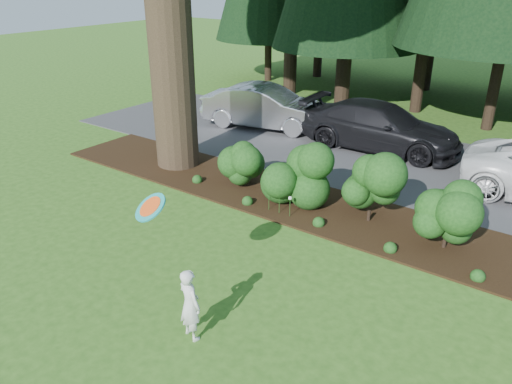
{
  "coord_description": "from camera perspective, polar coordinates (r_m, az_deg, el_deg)",
  "views": [
    {
      "loc": [
        5.56,
        -6.59,
        5.42
      ],
      "look_at": [
        0.17,
        0.81,
        1.3
      ],
      "focal_mm": 35.0,
      "sensor_mm": 36.0,
      "label": 1
    }
  ],
  "objects": [
    {
      "name": "ground",
      "position": [
        10.19,
        -3.5,
        -7.98
      ],
      "size": [
        80.0,
        80.0,
        0.0
      ],
      "primitive_type": "plane",
      "color": "#2E5A19",
      "rests_on": "ground"
    },
    {
      "name": "mulch_bed",
      "position": [
        12.53,
        5.95,
        -1.43
      ],
      "size": [
        16.0,
        2.5,
        0.05
      ],
      "primitive_type": "cube",
      "color": "black",
      "rests_on": "ground"
    },
    {
      "name": "driveway",
      "position": [
        16.08,
        13.69,
        3.88
      ],
      "size": [
        22.0,
        6.0,
        0.03
      ],
      "primitive_type": "cube",
      "color": "#38383A",
      "rests_on": "ground"
    },
    {
      "name": "shrub_row",
      "position": [
        11.78,
        9.05,
        0.87
      ],
      "size": [
        6.53,
        1.6,
        1.61
      ],
      "color": "#153A12",
      "rests_on": "ground"
    },
    {
      "name": "lily_cluster",
      "position": [
        11.81,
        2.69,
        -0.45
      ],
      "size": [
        0.69,
        0.09,
        0.57
      ],
      "color": "#153A12",
      "rests_on": "ground"
    },
    {
      "name": "car_silver_wagon",
      "position": [
        18.41,
        1.12,
        9.69
      ],
      "size": [
        4.9,
        2.56,
        1.54
      ],
      "primitive_type": "imported",
      "rotation": [
        0.0,
        0.0,
        1.78
      ],
      "color": "#B4B4B9",
      "rests_on": "driveway"
    },
    {
      "name": "car_dark_suv",
      "position": [
        16.61,
        14.02,
        7.26
      ],
      "size": [
        5.19,
        2.26,
        1.49
      ],
      "primitive_type": "imported",
      "rotation": [
        0.0,
        0.0,
        1.61
      ],
      "color": "black",
      "rests_on": "driveway"
    },
    {
      "name": "child",
      "position": [
        8.05,
        -7.56,
        -12.6
      ],
      "size": [
        0.51,
        0.4,
        1.25
      ],
      "primitive_type": "imported",
      "rotation": [
        0.0,
        0.0,
        2.9
      ],
      "color": "silver",
      "rests_on": "ground"
    },
    {
      "name": "frisbee",
      "position": [
        7.85,
        -11.99,
        -1.71
      ],
      "size": [
        0.62,
        0.48,
        0.45
      ],
      "color": "teal",
      "rests_on": "ground"
    }
  ]
}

